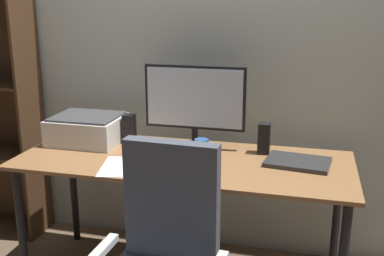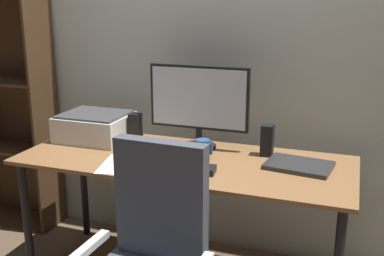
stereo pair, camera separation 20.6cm
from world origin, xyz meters
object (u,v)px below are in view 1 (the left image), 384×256
at_px(monitor, 195,101).
at_px(printer, 87,129).
at_px(mouse, 212,170).
at_px(speaker_right, 264,138).
at_px(keyboard, 168,167).
at_px(coffee_mug, 202,149).
at_px(speaker_left, 129,129).
at_px(laptop, 298,162).
at_px(desk, 183,173).

height_order(monitor, printer, monitor).
height_order(mouse, speaker_right, speaker_right).
xyz_separation_m(mouse, printer, (-0.82, 0.31, 0.06)).
distance_m(keyboard, coffee_mug, 0.24).
bearing_deg(printer, coffee_mug, -9.10).
height_order(coffee_mug, speaker_left, speaker_left).
distance_m(speaker_left, printer, 0.25).
relative_size(coffee_mug, printer, 0.26).
distance_m(monitor, mouse, 0.48).
height_order(mouse, speaker_left, speaker_left).
xyz_separation_m(mouse, speaker_right, (0.21, 0.36, 0.07)).
xyz_separation_m(coffee_mug, speaker_right, (0.31, 0.16, 0.03)).
bearing_deg(laptop, speaker_right, 152.56).
xyz_separation_m(monitor, speaker_right, (0.39, -0.01, -0.18)).
bearing_deg(speaker_right, speaker_left, 180.00).
height_order(monitor, speaker_left, monitor).
bearing_deg(mouse, monitor, 110.16).
distance_m(desk, speaker_right, 0.48).
bearing_deg(mouse, coffee_mug, 110.74).
distance_m(desk, printer, 0.66).
height_order(coffee_mug, speaker_right, speaker_right).
height_order(monitor, keyboard, monitor).
bearing_deg(monitor, desk, -93.25).
bearing_deg(mouse, desk, 134.00).
bearing_deg(desk, coffee_mug, 19.90).
height_order(keyboard, printer, printer).
xyz_separation_m(monitor, speaker_left, (-0.39, -0.01, -0.18)).
xyz_separation_m(laptop, speaker_right, (-0.19, 0.13, 0.07)).
distance_m(desk, monitor, 0.40).
bearing_deg(printer, mouse, -20.84).
bearing_deg(laptop, keyboard, -152.43).
relative_size(coffee_mug, speaker_right, 0.62).
xyz_separation_m(coffee_mug, laptop, (0.50, 0.03, -0.04)).
height_order(keyboard, coffee_mug, coffee_mug).
bearing_deg(keyboard, speaker_left, 131.35).
xyz_separation_m(desk, speaker_right, (0.40, 0.20, 0.16)).
bearing_deg(laptop, printer, -176.31).
height_order(desk, keyboard, keyboard).
relative_size(desk, keyboard, 6.09).
relative_size(mouse, printer, 0.24).
bearing_deg(monitor, keyboard, -96.74).
bearing_deg(keyboard, coffee_mug, 54.38).
relative_size(mouse, speaker_left, 0.56).
relative_size(mouse, coffee_mug, 0.92).
height_order(laptop, speaker_left, speaker_left).
bearing_deg(coffee_mug, monitor, 115.37).
height_order(monitor, mouse, monitor).
bearing_deg(speaker_right, mouse, -120.47).
bearing_deg(speaker_right, monitor, 178.85).
distance_m(monitor, speaker_left, 0.43).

